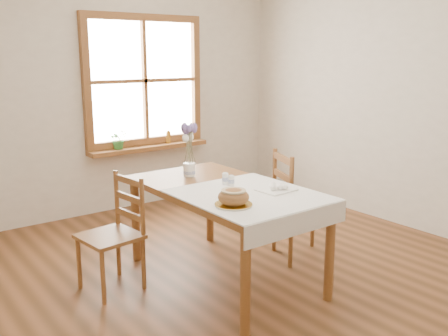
# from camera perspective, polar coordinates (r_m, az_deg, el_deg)

# --- Properties ---
(ground) EXTENTS (5.00, 5.00, 0.00)m
(ground) POSITION_cam_1_polar(r_m,az_deg,el_deg) (3.88, 2.75, -13.90)
(ground) COLOR brown
(ground) RESTS_ON ground
(room_walls) EXTENTS (4.60, 5.10, 2.65)m
(room_walls) POSITION_cam_1_polar(r_m,az_deg,el_deg) (3.46, 3.06, 12.23)
(room_walls) COLOR silver
(room_walls) RESTS_ON ground
(window) EXTENTS (1.46, 0.08, 1.46)m
(window) POSITION_cam_1_polar(r_m,az_deg,el_deg) (5.81, -9.09, 9.83)
(window) COLOR brown
(window) RESTS_ON ground
(window_sill) EXTENTS (1.46, 0.20, 0.05)m
(window_sill) POSITION_cam_1_polar(r_m,az_deg,el_deg) (5.83, -8.51, 2.34)
(window_sill) COLOR brown
(window_sill) RESTS_ON ground
(dining_table) EXTENTS (0.90, 1.60, 0.75)m
(dining_table) POSITION_cam_1_polar(r_m,az_deg,el_deg) (3.85, 0.00, -3.41)
(dining_table) COLOR brown
(dining_table) RESTS_ON ground
(table_linen) EXTENTS (0.91, 0.99, 0.01)m
(table_linen) POSITION_cam_1_polar(r_m,az_deg,el_deg) (3.60, 2.92, -3.12)
(table_linen) COLOR white
(table_linen) RESTS_ON dining_table
(chair_left) EXTENTS (0.47, 0.45, 0.86)m
(chair_left) POSITION_cam_1_polar(r_m,az_deg,el_deg) (3.84, -12.94, -7.45)
(chair_left) COLOR brown
(chair_left) RESTS_ON ground
(chair_right) EXTENTS (0.59, 0.58, 0.94)m
(chair_right) POSITION_cam_1_polar(r_m,az_deg,el_deg) (4.38, 9.05, -4.19)
(chair_right) COLOR brown
(chair_right) RESTS_ON ground
(bread_plate) EXTENTS (0.27, 0.27, 0.01)m
(bread_plate) POSITION_cam_1_polar(r_m,az_deg,el_deg) (3.33, 1.09, -4.23)
(bread_plate) COLOR white
(bread_plate) RESTS_ON table_linen
(bread_loaf) EXTENTS (0.21, 0.21, 0.12)m
(bread_loaf) POSITION_cam_1_polar(r_m,az_deg,el_deg) (3.31, 1.09, -3.16)
(bread_loaf) COLOR #A27039
(bread_loaf) RESTS_ON bread_plate
(egg_napkin) EXTENTS (0.27, 0.23, 0.01)m
(egg_napkin) POSITION_cam_1_polar(r_m,az_deg,el_deg) (3.71, 5.97, -2.50)
(egg_napkin) COLOR white
(egg_napkin) RESTS_ON table_linen
(eggs) EXTENTS (0.20, 0.19, 0.04)m
(eggs) POSITION_cam_1_polar(r_m,az_deg,el_deg) (3.70, 5.98, -2.09)
(eggs) COLOR white
(eggs) RESTS_ON egg_napkin
(salt_shaker) EXTENTS (0.05, 0.05, 0.10)m
(salt_shaker) POSITION_cam_1_polar(r_m,az_deg,el_deg) (3.86, 0.15, -1.16)
(salt_shaker) COLOR white
(salt_shaker) RESTS_ON table_linen
(pepper_shaker) EXTENTS (0.05, 0.05, 0.09)m
(pepper_shaker) POSITION_cam_1_polar(r_m,az_deg,el_deg) (3.81, 0.86, -1.41)
(pepper_shaker) COLOR white
(pepper_shaker) RESTS_ON table_linen
(flower_vase) EXTENTS (0.12, 0.12, 0.11)m
(flower_vase) POSITION_cam_1_polar(r_m,az_deg,el_deg) (4.13, -3.99, -0.30)
(flower_vase) COLOR white
(flower_vase) RESTS_ON dining_table
(lavender_bouquet) EXTENTS (0.18, 0.18, 0.33)m
(lavender_bouquet) POSITION_cam_1_polar(r_m,az_deg,el_deg) (4.08, -4.03, 2.72)
(lavender_bouquet) COLOR #665291
(lavender_bouquet) RESTS_ON flower_vase
(potted_plant) EXTENTS (0.23, 0.25, 0.17)m
(potted_plant) POSITION_cam_1_polar(r_m,az_deg,el_deg) (5.65, -11.95, 2.98)
(potted_plant) COLOR #30742E
(potted_plant) RESTS_ON window_sill
(amber_bottle) EXTENTS (0.06, 0.06, 0.15)m
(amber_bottle) POSITION_cam_1_polar(r_m,az_deg,el_deg) (5.94, -6.37, 3.58)
(amber_bottle) COLOR #A56B1E
(amber_bottle) RESTS_ON window_sill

